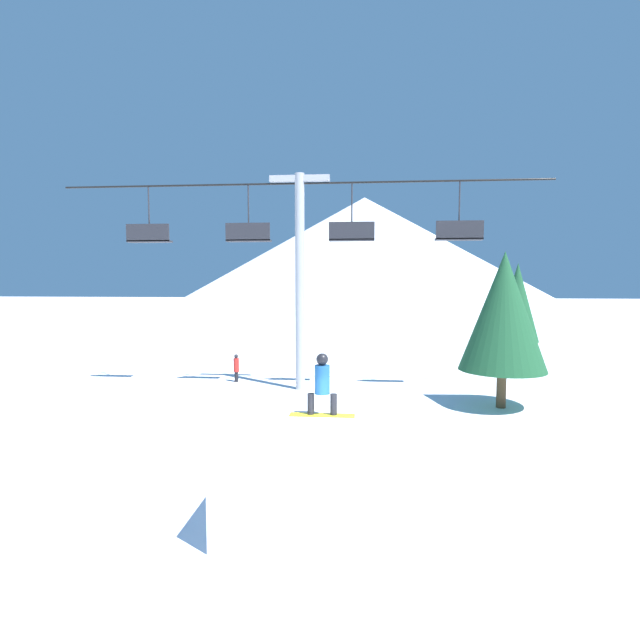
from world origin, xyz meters
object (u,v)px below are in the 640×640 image
at_px(snowboarder, 322,384).
at_px(pine_tree_near, 504,312).
at_px(distant_skier, 236,367).
at_px(snow_ramp, 298,473).

distance_m(snowboarder, pine_tree_near, 9.27).
bearing_deg(distant_skier, pine_tree_near, -18.33).
bearing_deg(snowboarder, pine_tree_near, 51.89).
xyz_separation_m(snow_ramp, snowboarder, (0.36, 1.27, 1.48)).
height_order(snow_ramp, distant_skier, snow_ramp).
bearing_deg(snowboarder, distant_skier, 113.88).
xyz_separation_m(snow_ramp, pine_tree_near, (6.04, 8.51, 2.60)).
xyz_separation_m(snow_ramp, distant_skier, (-4.38, 11.96, -0.12)).
xyz_separation_m(pine_tree_near, distant_skier, (-10.41, 3.45, -2.72)).
relative_size(snowboarder, distant_skier, 1.15).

